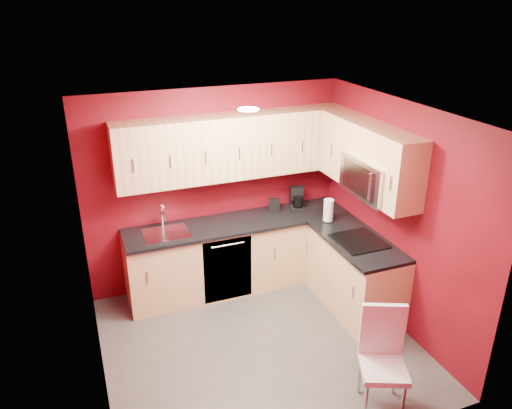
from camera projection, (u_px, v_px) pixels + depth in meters
floor at (259, 344)px, 5.36m from camera, size 3.20×3.20×0.00m
ceiling at (260, 115)px, 4.38m from camera, size 3.20×3.20×0.00m
wall_back at (215, 189)px, 6.16m from camera, size 3.20×0.00×3.20m
wall_front at (336, 331)px, 3.59m from camera, size 3.20×0.00×3.20m
wall_left at (89, 272)px, 4.34m from camera, size 0.00×3.00×3.00m
wall_right at (397, 216)px, 5.40m from camera, size 0.00×3.00×3.00m
base_cabinets_back at (239, 255)px, 6.29m from camera, size 2.80×0.60×0.87m
base_cabinets_right at (355, 275)px, 5.84m from camera, size 0.60×1.30×0.87m
countertop_back at (239, 223)px, 6.10m from camera, size 2.80×0.63×0.04m
countertop_right at (357, 241)px, 5.64m from camera, size 0.63×1.27×0.04m
upper_cabinets_back at (234, 146)px, 5.85m from camera, size 2.80×0.35×0.75m
upper_cabinets_right at (366, 151)px, 5.47m from camera, size 0.35×1.55×0.75m
microwave at (374, 177)px, 5.34m from camera, size 0.42×0.76×0.42m
cooktop at (359, 241)px, 5.60m from camera, size 0.50×0.55×0.01m
sink at (166, 230)px, 5.79m from camera, size 0.52×0.42×0.35m
dishwasher_front at (228, 270)px, 5.96m from camera, size 0.60×0.02×0.82m
downlight at (248, 109)px, 4.64m from camera, size 0.20×0.20×0.01m
coffee_maker at (297, 198)px, 6.40m from camera, size 0.22×0.26×0.28m
napkin_holder at (274, 205)px, 6.35m from camera, size 0.18×0.18×0.15m
paper_towel at (328, 210)px, 6.05m from camera, size 0.18×0.18×0.28m
dining_chair at (384, 363)px, 4.38m from camera, size 0.53×0.54×0.98m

